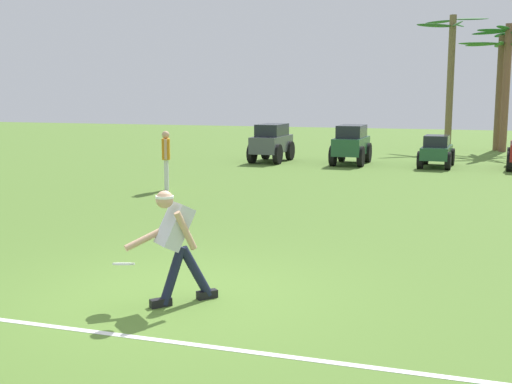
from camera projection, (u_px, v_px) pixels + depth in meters
name	position (u px, v px, depth m)	size (l,w,h in m)	color
ground_plane	(180.00, 295.00, 8.12)	(80.00, 80.00, 0.00)	#557B2F
field_line_paint	(122.00, 335.00, 6.77)	(27.32, 0.09, 0.01)	white
frisbee_thrower	(176.00, 240.00, 7.67)	(0.94, 0.79, 1.40)	#191E38
frisbee_in_flight	(124.00, 264.00, 7.59)	(0.33, 0.32, 0.08)	white
teammate_midfield	(166.00, 155.00, 16.74)	(0.32, 0.48, 1.56)	silver
parked_car_slot_a	(272.00, 142.00, 23.84)	(1.21, 2.37, 1.40)	#474C51
parked_car_slot_b	(351.00, 143.00, 23.02)	(1.18, 2.36, 1.40)	#235133
parked_car_slot_c	(437.00, 151.00, 22.12)	(1.18, 2.24, 1.10)	#235133
palm_tree_far_left	(450.00, 69.00, 29.26)	(3.12, 3.45, 6.03)	brown
palm_tree_left_of_centre	(500.00, 80.00, 28.21)	(3.49, 3.34, 5.01)	brown
palm_tree_right_of_centre	(507.00, 72.00, 27.51)	(3.55, 3.50, 5.45)	brown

